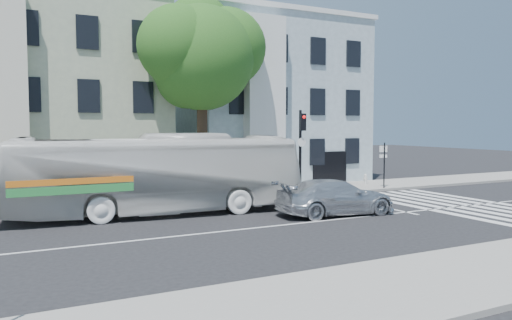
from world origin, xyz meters
TOP-DOWN VIEW (x-y plane):
  - ground at (0.00, 0.00)m, footprint 120.00×120.00m
  - sidewalk_far at (0.00, 8.00)m, footprint 80.00×4.00m
  - sidewalk_near at (0.00, -8.00)m, footprint 80.00×4.00m
  - building_left at (-7.00, 15.00)m, footprint 12.00×10.00m
  - building_right at (7.00, 15.00)m, footprint 12.00×10.00m
  - street_tree at (0.06, 8.74)m, footprint 7.30×5.90m
  - bus at (-3.63, 4.59)m, footprint 4.16×12.99m
  - sedan at (3.30, 0.95)m, footprint 2.62×5.54m
  - hedge at (-6.98, 6.77)m, footprint 8.53×1.24m
  - traffic_signal at (5.49, 7.24)m, footprint 0.50×0.55m
  - fire_hydrant at (11.09, 8.40)m, footprint 0.37×0.21m
  - far_sign_pole at (10.79, 6.38)m, footprint 0.48×0.22m

SIDE VIEW (x-z plane):
  - ground at x=0.00m, z-range 0.00..0.00m
  - sidewalk_far at x=0.00m, z-range 0.00..0.15m
  - sidewalk_near at x=0.00m, z-range 0.00..0.15m
  - fire_hydrant at x=11.09m, z-range 0.16..0.81m
  - hedge at x=-6.98m, z-range 0.15..0.85m
  - sedan at x=3.30m, z-range 0.00..1.56m
  - bus at x=-3.63m, z-range 0.00..3.56m
  - far_sign_pole at x=10.79m, z-range 0.50..3.22m
  - traffic_signal at x=5.49m, z-range 0.70..5.46m
  - building_left at x=-7.00m, z-range 0.00..11.00m
  - building_right at x=7.00m, z-range 0.00..11.00m
  - street_tree at x=0.06m, z-range 2.28..13.38m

